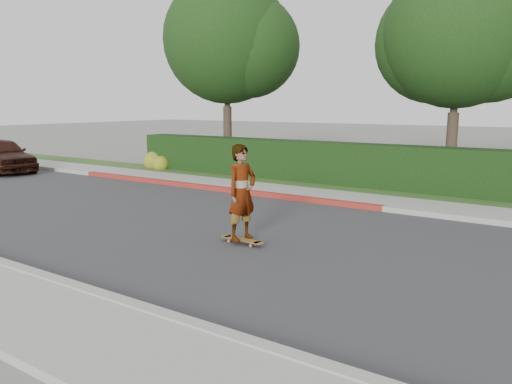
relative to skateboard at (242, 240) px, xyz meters
The scene contains 15 objects.
ground 0.61m from the skateboard, 63.66° to the left, with size 120.00×120.00×0.00m, color slate.
road 0.61m from the skateboard, 63.66° to the left, with size 60.00×8.00×0.01m, color #2D2D30.
curb_near 3.57m from the skateboard, 85.73° to the right, with size 60.00×0.20×0.15m, color #9E9E99.
sidewalk_near 4.47m from the skateboard, 86.59° to the right, with size 60.00×1.60×0.12m, color gray.
curb_far 4.64m from the skateboard, 86.72° to the left, with size 60.00×0.20×0.15m, color #9E9E99.
curb_red_section 6.63m from the skateboard, 135.60° to the left, with size 12.00×0.21×0.15m, color maroon.
sidewalk_far 5.54m from the skateboard, 87.25° to the left, with size 60.00×1.60×0.12m, color gray.
planting_strip 7.14m from the skateboard, 87.87° to the left, with size 60.00×1.60×0.10m, color #2D4C1E.
hedge 8.23m from the skateboard, 109.46° to the left, with size 15.00×1.00×1.50m, color black.
flowering_shrub 12.16m from the skateboard, 143.26° to the left, with size 1.40×1.00×0.90m.
tree_left 12.82m from the skateboard, 128.16° to the left, with size 5.99×5.21×8.00m.
tree_center 10.99m from the skateboard, 79.79° to the left, with size 5.66×4.84×7.44m.
skateboard is the anchor object (origin of this frame).
skateboarder 0.97m from the skateboard, 63.43° to the left, with size 0.70×0.46×1.92m, color white.
car_maroon 15.01m from the skateboard, 167.60° to the left, with size 1.69×4.19×1.43m, color black.
Camera 1 is at (5.42, -8.45, 2.79)m, focal length 35.00 mm.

